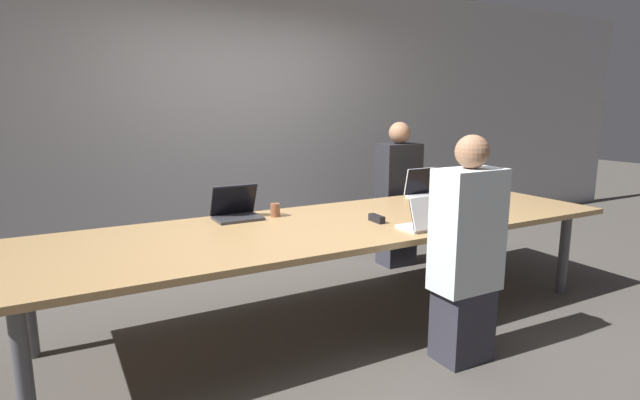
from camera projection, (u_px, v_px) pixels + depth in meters
name	position (u px, v px, depth m)	size (l,w,h in m)	color
ground_plane	(335.00, 320.00, 3.62)	(24.00, 24.00, 0.00)	#4C4742
curtain_wall	(239.00, 118.00, 5.01)	(12.00, 0.06, 2.80)	#ADADB2
conference_table	(336.00, 229.00, 3.49)	(4.19, 1.24, 0.73)	tan
laptop_far_right	(424.00, 189.00, 4.43)	(0.32, 0.25, 0.26)	silver
person_far_right	(398.00, 197.00, 4.77)	(0.40, 0.24, 1.38)	#2D2D38
laptop_near_midright	(428.00, 219.00, 3.29)	(0.33, 0.22, 0.22)	silver
person_near_midright	(466.00, 255.00, 2.95)	(0.40, 0.24, 1.37)	#2D2D38
laptop_far_midleft	(236.00, 209.00, 3.59)	(0.33, 0.26, 0.25)	#333338
cup_far_midleft	(275.00, 210.00, 3.66)	(0.07, 0.07, 0.10)	brown
stapler	(377.00, 219.00, 3.49)	(0.05, 0.15, 0.05)	black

